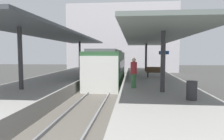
{
  "coord_description": "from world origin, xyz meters",
  "views": [
    {
      "loc": [
        2.24,
        -15.38,
        2.93
      ],
      "look_at": [
        0.65,
        0.71,
        1.65
      ],
      "focal_mm": 32.57,
      "sensor_mm": 36.0,
      "label": 1
    }
  ],
  "objects_px": {
    "litter_bin": "(192,91)",
    "passenger_near_bench": "(134,72)",
    "commuter_train": "(108,67)",
    "platform_sign": "(164,57)",
    "platform_bench": "(154,72)"
  },
  "relations": [
    {
      "from": "litter_bin",
      "to": "passenger_near_bench",
      "type": "height_order",
      "value": "passenger_near_bench"
    },
    {
      "from": "litter_bin",
      "to": "commuter_train",
      "type": "bearing_deg",
      "value": 115.51
    },
    {
      "from": "commuter_train",
      "to": "platform_sign",
      "type": "relative_size",
      "value": 4.61
    },
    {
      "from": "litter_bin",
      "to": "passenger_near_bench",
      "type": "bearing_deg",
      "value": 130.38
    },
    {
      "from": "commuter_train",
      "to": "passenger_near_bench",
      "type": "relative_size",
      "value": 5.98
    },
    {
      "from": "commuter_train",
      "to": "passenger_near_bench",
      "type": "distance_m",
      "value": 7.49
    },
    {
      "from": "commuter_train",
      "to": "litter_bin",
      "type": "xyz_separation_m",
      "value": [
        4.74,
        -9.94,
        -0.33
      ]
    },
    {
      "from": "platform_bench",
      "to": "platform_sign",
      "type": "distance_m",
      "value": 2.39
    },
    {
      "from": "passenger_near_bench",
      "to": "commuter_train",
      "type": "bearing_deg",
      "value": 108.2
    },
    {
      "from": "commuter_train",
      "to": "passenger_near_bench",
      "type": "height_order",
      "value": "commuter_train"
    },
    {
      "from": "litter_bin",
      "to": "passenger_near_bench",
      "type": "distance_m",
      "value": 3.74
    },
    {
      "from": "commuter_train",
      "to": "platform_bench",
      "type": "xyz_separation_m",
      "value": [
        4.1,
        -1.63,
        -0.26
      ]
    },
    {
      "from": "platform_bench",
      "to": "litter_bin",
      "type": "distance_m",
      "value": 8.34
    },
    {
      "from": "platform_bench",
      "to": "platform_sign",
      "type": "bearing_deg",
      "value": 60.88
    },
    {
      "from": "platform_sign",
      "to": "litter_bin",
      "type": "height_order",
      "value": "platform_sign"
    }
  ]
}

